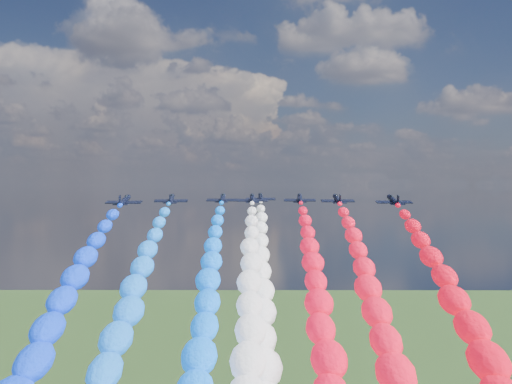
# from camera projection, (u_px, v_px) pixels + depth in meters

# --- Properties ---
(jet_0) EXTENTS (9.22, 12.39, 4.99)m
(jet_0) POSITION_uv_depth(u_px,v_px,m) (124.00, 201.00, 153.31)
(jet_0) COLOR black
(trail_0) EXTENTS (6.83, 101.96, 45.45)m
(trail_0) POSITION_uv_depth(u_px,v_px,m) (55.00, 333.00, 101.07)
(trail_0) COLOR #0A34E6
(jet_1) EXTENTS (9.49, 12.59, 4.99)m
(jet_1) POSITION_uv_depth(u_px,v_px,m) (171.00, 199.00, 166.79)
(jet_1) COLOR black
(trail_1) EXTENTS (6.83, 101.96, 45.45)m
(trail_1) POSITION_uv_depth(u_px,v_px,m) (131.00, 316.00, 114.55)
(trail_1) COLOR blue
(jet_2) EXTENTS (9.10, 12.30, 4.99)m
(jet_2) POSITION_uv_depth(u_px,v_px,m) (222.00, 199.00, 175.70)
(jet_2) COLOR black
(trail_2) EXTENTS (6.83, 101.96, 45.45)m
(trail_2) POSITION_uv_depth(u_px,v_px,m) (207.00, 307.00, 123.47)
(trail_2) COLOR #0764F8
(jet_3) EXTENTS (9.09, 12.30, 4.99)m
(jet_3) POSITION_uv_depth(u_px,v_px,m) (252.00, 199.00, 172.78)
(jet_3) COLOR black
(trail_3) EXTENTS (6.83, 101.96, 45.45)m
(trail_3) POSITION_uv_depth(u_px,v_px,m) (250.00, 309.00, 120.55)
(trail_3) COLOR silver
(jet_4) EXTENTS (9.19, 12.37, 4.99)m
(jet_4) POSITION_uv_depth(u_px,v_px,m) (261.00, 198.00, 188.59)
(jet_4) COLOR black
(trail_4) EXTENTS (6.83, 101.96, 45.45)m
(trail_4) POSITION_uv_depth(u_px,v_px,m) (262.00, 295.00, 136.35)
(trail_4) COLOR white
(jet_5) EXTENTS (9.50, 12.59, 4.99)m
(jet_5) POSITION_uv_depth(u_px,v_px,m) (300.00, 199.00, 174.30)
(jet_5) COLOR black
(trail_5) EXTENTS (6.83, 101.96, 45.45)m
(trail_5) POSITION_uv_depth(u_px,v_px,m) (317.00, 308.00, 122.06)
(trail_5) COLOR red
(jet_6) EXTENTS (9.27, 12.43, 4.99)m
(jet_6) POSITION_uv_depth(u_px,v_px,m) (337.00, 199.00, 166.01)
(jet_6) COLOR black
(trail_6) EXTENTS (6.83, 101.96, 45.45)m
(trail_6) POSITION_uv_depth(u_px,v_px,m) (374.00, 317.00, 113.77)
(trail_6) COLOR red
(jet_7) EXTENTS (9.36, 12.49, 4.99)m
(jet_7) POSITION_uv_depth(u_px,v_px,m) (393.00, 201.00, 154.15)
(jet_7) COLOR black
(trail_7) EXTENTS (6.83, 101.96, 45.45)m
(trail_7) POSITION_uv_depth(u_px,v_px,m) (462.00, 332.00, 101.91)
(trail_7) COLOR red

